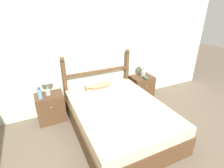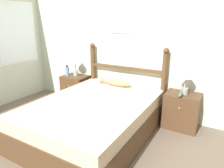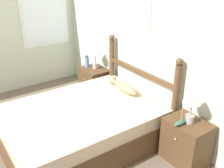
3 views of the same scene
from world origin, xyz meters
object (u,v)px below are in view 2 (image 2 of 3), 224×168
(fish_pillow, at_px, (115,82))
(table_lamp_right, at_px, (186,75))
(bottle, at_px, (67,71))
(nightstand_left, at_px, (76,89))
(bed, at_px, (95,118))
(model_boat, at_px, (181,94))
(nightstand_right, at_px, (182,111))
(table_lamp_left, at_px, (75,61))

(fish_pillow, bearing_deg, table_lamp_right, 4.12)
(bottle, xyz_separation_m, fish_pillow, (1.12, -0.02, -0.06))
(nightstand_left, bearing_deg, bottle, -155.22)
(bed, xyz_separation_m, nightstand_left, (-1.06, 0.84, 0.02))
(model_boat, bearing_deg, bottle, 178.54)
(nightstand_right, height_order, model_boat, model_boat)
(table_lamp_right, height_order, bottle, table_lamp_right)
(table_lamp_left, height_order, table_lamp_right, same)
(bed, bearing_deg, nightstand_left, 141.51)
(nightstand_left, relative_size, table_lamp_left, 1.38)
(model_boat, bearing_deg, table_lamp_left, 175.94)
(table_lamp_left, bearing_deg, fish_pillow, -6.72)
(table_lamp_right, bearing_deg, bed, -141.93)
(table_lamp_right, distance_m, bottle, 2.28)
(table_lamp_right, xyz_separation_m, model_boat, (-0.03, -0.12, -0.27))
(table_lamp_left, height_order, bottle, table_lamp_left)
(table_lamp_left, bearing_deg, bed, -39.34)
(bed, height_order, fish_pillow, fish_pillow)
(table_lamp_left, relative_size, bottle, 1.81)
(bed, distance_m, model_boat, 1.31)
(bed, distance_m, nightstand_right, 1.35)
(table_lamp_right, bearing_deg, nightstand_right, 142.29)
(bed, bearing_deg, model_boat, 34.60)
(nightstand_left, bearing_deg, bed, -38.49)
(bottle, bearing_deg, table_lamp_left, 32.64)
(bed, distance_m, fish_pillow, 0.83)
(nightstand_right, distance_m, fish_pillow, 1.19)
(nightstand_left, xyz_separation_m, model_boat, (2.10, -0.12, 0.31))
(bed, distance_m, nightstand_left, 1.35)
(nightstand_left, relative_size, table_lamp_right, 1.38)
(nightstand_left, height_order, model_boat, model_boat)
(model_boat, relative_size, fish_pillow, 0.40)
(nightstand_right, bearing_deg, bed, -141.51)
(nightstand_right, height_order, fish_pillow, fish_pillow)
(nightstand_right, relative_size, table_lamp_right, 1.38)
(nightstand_right, bearing_deg, model_boat, -98.05)
(table_lamp_left, bearing_deg, table_lamp_right, -0.86)
(bed, xyz_separation_m, table_lamp_right, (1.07, 0.84, 0.59))
(table_lamp_left, height_order, model_boat, table_lamp_left)
(bottle, bearing_deg, table_lamp_right, 1.51)
(table_lamp_left, relative_size, model_boat, 1.79)
(bed, height_order, table_lamp_right, table_lamp_right)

